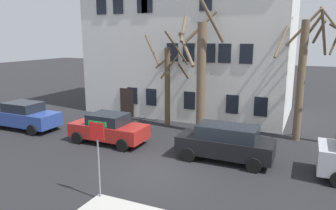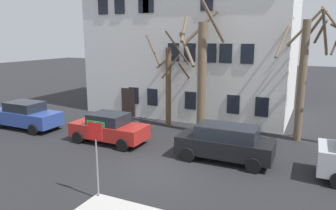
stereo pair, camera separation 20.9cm
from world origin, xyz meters
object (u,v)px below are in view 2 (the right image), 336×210
object	(u,v)px
car_blue_sedan	(25,115)
street_sign_pole	(96,146)
tree_bare_near	(169,81)
car_red_sedan	(109,128)
tree_bare_far	(303,73)
tree_bare_mid	(201,71)
building_main	(194,34)
car_black_wagon	(225,143)

from	to	relation	value
car_blue_sedan	street_sign_pole	xyz separation A→B (m)	(9.96, -5.48, 1.17)
tree_bare_near	street_sign_pole	size ratio (longest dim) A/B	2.11
tree_bare_near	car_red_sedan	xyz separation A→B (m)	(-1.49, -4.67, -2.18)
tree_bare_far	tree_bare_mid	bearing A→B (deg)	-170.68
tree_bare_far	street_sign_pole	xyz separation A→B (m)	(-6.09, -10.41, -1.82)
tree_bare_mid	street_sign_pole	size ratio (longest dim) A/B	2.73
car_blue_sedan	car_red_sedan	world-z (taller)	car_blue_sedan
tree_bare_near	tree_bare_far	xyz separation A→B (m)	(8.00, 0.29, 0.85)
building_main	street_sign_pole	size ratio (longest dim) A/B	5.24
car_blue_sedan	car_black_wagon	xyz separation A→B (m)	(13.13, 0.07, 0.04)
car_blue_sedan	building_main	bearing A→B (deg)	51.27
car_black_wagon	street_sign_pole	world-z (taller)	street_sign_pole
car_blue_sedan	car_black_wagon	bearing A→B (deg)	0.30
tree_bare_far	car_red_sedan	bearing A→B (deg)	-152.42
tree_bare_far	building_main	bearing A→B (deg)	149.87
tree_bare_far	car_blue_sedan	bearing A→B (deg)	-162.94
tree_bare_mid	car_black_wagon	world-z (taller)	tree_bare_mid
tree_bare_mid	car_blue_sedan	size ratio (longest dim) A/B	1.67
tree_bare_mid	tree_bare_far	distance (m)	5.67
tree_bare_near	car_black_wagon	world-z (taller)	tree_bare_near
street_sign_pole	car_black_wagon	bearing A→B (deg)	60.27
tree_bare_mid	tree_bare_far	size ratio (longest dim) A/B	1.09
building_main	tree_bare_mid	world-z (taller)	building_main
tree_bare_near	car_black_wagon	xyz separation A→B (m)	(5.08, -4.56, -2.11)
car_red_sedan	street_sign_pole	bearing A→B (deg)	-57.98
car_black_wagon	street_sign_pole	distance (m)	6.49
tree_bare_mid	car_blue_sedan	bearing A→B (deg)	-159.02
tree_bare_near	tree_bare_mid	bearing A→B (deg)	-14.53
building_main	tree_bare_mid	bearing A→B (deg)	-65.02
street_sign_pole	tree_bare_mid	bearing A→B (deg)	87.00
building_main	tree_bare_far	bearing A→B (deg)	-30.13
building_main	street_sign_pole	bearing A→B (deg)	-81.90
car_black_wagon	tree_bare_near	bearing A→B (deg)	138.08
building_main	tree_bare_mid	xyz separation A→B (m)	(2.66, -5.71, -2.24)
car_blue_sedan	car_red_sedan	size ratio (longest dim) A/B	1.11
car_blue_sedan	tree_bare_near	bearing A→B (deg)	29.93
tree_bare_near	car_blue_sedan	xyz separation A→B (m)	(-8.05, -4.63, -2.14)
street_sign_pole	tree_bare_near	bearing A→B (deg)	100.70
car_red_sedan	street_sign_pole	distance (m)	6.54
tree_bare_near	car_red_sedan	distance (m)	5.36
tree_bare_near	car_black_wagon	distance (m)	7.15
tree_bare_mid	tree_bare_near	bearing A→B (deg)	165.47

